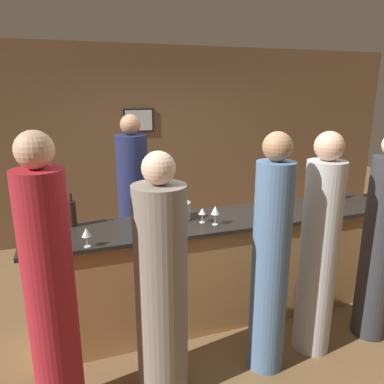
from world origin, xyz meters
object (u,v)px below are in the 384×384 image
at_px(guest_1, 380,246).
at_px(wine_bottle_0, 332,190).
at_px(guest_0, 51,296).
at_px(guest_4, 270,263).
at_px(ice_bucket, 180,211).
at_px(guest_2, 161,288).
at_px(bartender, 134,212).
at_px(wine_bottle_1, 72,213).
at_px(guest_3, 319,253).

xyz_separation_m(guest_1, wine_bottle_0, (0.17, 0.87, 0.27)).
height_order(guest_0, guest_4, guest_0).
distance_m(guest_0, guest_4, 1.57).
xyz_separation_m(guest_1, ice_bucket, (-1.57, 0.84, 0.23)).
relative_size(guest_4, wine_bottle_0, 6.09).
bearing_deg(guest_2, wine_bottle_0, 22.72).
relative_size(bartender, wine_bottle_1, 6.44).
xyz_separation_m(bartender, guest_0, (-0.81, -1.54, 0.02)).
bearing_deg(guest_1, bartender, 141.75).
height_order(wine_bottle_0, ice_bucket, wine_bottle_0).
height_order(guest_2, ice_bucket, guest_2).
relative_size(guest_2, wine_bottle_0, 5.79).
bearing_deg(wine_bottle_1, guest_3, -26.86).
relative_size(guest_0, guest_4, 1.03).
bearing_deg(guest_0, guest_2, 2.41).
xyz_separation_m(guest_3, wine_bottle_1, (-1.89, 0.96, 0.24)).
relative_size(guest_0, wine_bottle_0, 6.30).
bearing_deg(guest_3, wine_bottle_0, 47.19).
height_order(guest_1, wine_bottle_0, guest_1).
bearing_deg(wine_bottle_0, guest_2, -157.28).
bearing_deg(guest_3, guest_4, -172.60).
xyz_separation_m(wine_bottle_1, ice_bucket, (0.95, -0.13, -0.04)).
distance_m(guest_2, ice_bucket, 0.98).
bearing_deg(ice_bucket, guest_4, -63.33).
xyz_separation_m(guest_3, wine_bottle_0, (0.80, 0.86, 0.24)).
bearing_deg(bartender, wine_bottle_0, 163.44).
height_order(guest_1, guest_4, guest_4).
xyz_separation_m(guest_0, guest_4, (1.57, -0.00, -0.03)).
relative_size(guest_0, wine_bottle_1, 6.53).
height_order(guest_3, wine_bottle_0, guest_3).
relative_size(bartender, ice_bucket, 9.57).
relative_size(guest_1, guest_4, 0.97).
distance_m(guest_1, guest_3, 0.63).
distance_m(guest_1, guest_4, 1.13).
distance_m(guest_0, guest_2, 0.73).
bearing_deg(guest_0, wine_bottle_1, 80.16).
bearing_deg(guest_2, ice_bucket, 64.83).
bearing_deg(guest_0, guest_1, 1.11).
distance_m(guest_1, wine_bottle_1, 2.71).
xyz_separation_m(guest_0, wine_bottle_1, (0.18, 1.02, 0.20)).
bearing_deg(guest_2, bartender, 86.62).
xyz_separation_m(guest_2, guest_3, (1.34, 0.03, 0.06)).
height_order(guest_2, wine_bottle_1, guest_2).
bearing_deg(wine_bottle_1, bartender, 39.29).
bearing_deg(bartender, guest_3, 130.32).
height_order(guest_1, ice_bucket, guest_1).
bearing_deg(guest_4, wine_bottle_1, 143.86).
relative_size(guest_1, guest_3, 0.98).
height_order(guest_1, guest_2, guest_1).
relative_size(guest_4, wine_bottle_1, 6.31).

